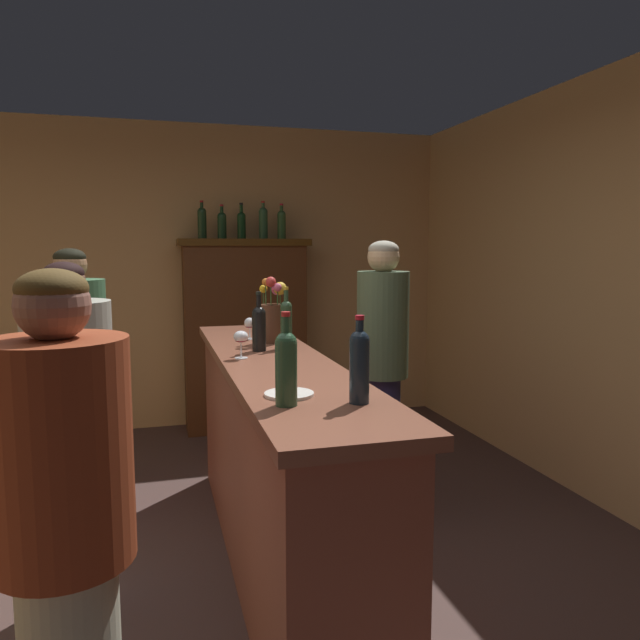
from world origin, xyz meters
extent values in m
plane|color=#47332E|center=(0.00, 0.00, 0.00)|extent=(7.80, 7.80, 0.00)
cube|color=tan|center=(0.00, 3.06, 1.35)|extent=(5.34, 0.12, 2.70)
cube|color=brown|center=(0.53, 0.36, 0.51)|extent=(0.46, 2.56, 1.02)
cube|color=brown|center=(0.53, 0.36, 1.04)|extent=(0.52, 2.67, 0.05)
cube|color=#4B2712|center=(0.74, 2.77, 0.84)|extent=(1.05, 0.34, 1.69)
cube|color=#492C0B|center=(0.74, 2.77, 1.66)|extent=(1.13, 0.40, 0.06)
cylinder|color=#2B5032|center=(0.39, -0.51, 1.18)|extent=(0.08, 0.08, 0.22)
sphere|color=#2B5032|center=(0.39, -0.51, 1.29)|extent=(0.08, 0.08, 0.08)
cylinder|color=#2B5032|center=(0.39, -0.51, 1.33)|extent=(0.03, 0.03, 0.09)
cylinder|color=red|center=(0.39, -0.51, 1.39)|extent=(0.03, 0.03, 0.02)
cylinder|color=#2C472B|center=(0.65, 0.67, 1.18)|extent=(0.06, 0.06, 0.23)
sphere|color=#2C472B|center=(0.65, 0.67, 1.30)|extent=(0.06, 0.06, 0.06)
cylinder|color=#2C472B|center=(0.65, 0.67, 1.34)|extent=(0.02, 0.02, 0.09)
cylinder|color=gold|center=(0.65, 0.67, 1.39)|extent=(0.03, 0.03, 0.02)
cylinder|color=#1A2631|center=(0.64, -0.55, 1.18)|extent=(0.07, 0.07, 0.22)
sphere|color=#1A2631|center=(0.64, -0.55, 1.29)|extent=(0.07, 0.07, 0.07)
cylinder|color=#1A2631|center=(0.64, -0.55, 1.33)|extent=(0.03, 0.03, 0.07)
cylinder|color=#B01826|center=(0.64, -0.55, 1.37)|extent=(0.03, 0.03, 0.02)
cylinder|color=black|center=(0.49, 0.62, 1.17)|extent=(0.07, 0.07, 0.20)
sphere|color=black|center=(0.49, 0.62, 1.27)|extent=(0.07, 0.07, 0.07)
cylinder|color=black|center=(0.49, 0.62, 1.32)|extent=(0.03, 0.03, 0.10)
cylinder|color=black|center=(0.49, 0.62, 1.38)|extent=(0.03, 0.03, 0.02)
cylinder|color=white|center=(0.37, 0.42, 1.07)|extent=(0.06, 0.06, 0.00)
cylinder|color=white|center=(0.37, 0.42, 1.11)|extent=(0.01, 0.01, 0.08)
ellipsoid|color=white|center=(0.37, 0.42, 1.18)|extent=(0.07, 0.07, 0.06)
ellipsoid|color=maroon|center=(0.37, 0.42, 1.16)|extent=(0.06, 0.06, 0.02)
cylinder|color=white|center=(0.51, 1.04, 1.07)|extent=(0.07, 0.07, 0.00)
cylinder|color=white|center=(0.51, 1.04, 1.10)|extent=(0.01, 0.01, 0.06)
ellipsoid|color=white|center=(0.51, 1.04, 1.17)|extent=(0.07, 0.07, 0.06)
ellipsoid|color=maroon|center=(0.51, 1.04, 1.15)|extent=(0.05, 0.05, 0.03)
cylinder|color=white|center=(0.71, 1.47, 1.07)|extent=(0.07, 0.07, 0.00)
cylinder|color=white|center=(0.71, 1.47, 1.11)|extent=(0.01, 0.01, 0.07)
ellipsoid|color=white|center=(0.71, 1.47, 1.17)|extent=(0.06, 0.06, 0.06)
ellipsoid|color=maroon|center=(0.71, 1.47, 1.15)|extent=(0.05, 0.05, 0.03)
cylinder|color=white|center=(0.69, 1.08, 1.07)|extent=(0.06, 0.06, 0.00)
cylinder|color=white|center=(0.69, 1.08, 1.11)|extent=(0.01, 0.01, 0.07)
ellipsoid|color=white|center=(0.69, 1.08, 1.17)|extent=(0.08, 0.08, 0.07)
cylinder|color=#522F1F|center=(0.62, 0.89, 1.18)|extent=(0.14, 0.14, 0.22)
cylinder|color=#38602D|center=(0.66, 0.88, 1.29)|extent=(0.01, 0.01, 0.18)
sphere|color=gold|center=(0.66, 0.88, 1.38)|extent=(0.07, 0.07, 0.07)
cylinder|color=#38602D|center=(0.66, 0.93, 1.29)|extent=(0.01, 0.01, 0.17)
sphere|color=#D24B8A|center=(0.66, 0.93, 1.37)|extent=(0.07, 0.07, 0.07)
cylinder|color=#38602D|center=(0.57, 0.93, 1.29)|extent=(0.01, 0.01, 0.18)
sphere|color=yellow|center=(0.57, 0.93, 1.38)|extent=(0.05, 0.05, 0.05)
cylinder|color=#38602D|center=(0.58, 0.88, 1.31)|extent=(0.01, 0.01, 0.22)
sphere|color=orange|center=(0.58, 0.88, 1.42)|extent=(0.04, 0.04, 0.04)
cylinder|color=#38602D|center=(0.61, 0.87, 1.31)|extent=(0.01, 0.01, 0.22)
sphere|color=red|center=(0.61, 0.87, 1.42)|extent=(0.06, 0.06, 0.06)
cylinder|color=#38602D|center=(0.64, 0.85, 1.29)|extent=(0.01, 0.01, 0.19)
sphere|color=#D0567A|center=(0.64, 0.85, 1.39)|extent=(0.05, 0.05, 0.05)
cylinder|color=white|center=(0.43, -0.38, 1.07)|extent=(0.18, 0.18, 0.01)
cylinder|color=#1A331B|center=(0.39, 2.77, 1.80)|extent=(0.08, 0.08, 0.23)
sphere|color=#1A331B|center=(0.39, 2.77, 1.92)|extent=(0.08, 0.08, 0.08)
cylinder|color=#1A331B|center=(0.39, 2.77, 1.96)|extent=(0.03, 0.03, 0.08)
cylinder|color=#B0161A|center=(0.39, 2.77, 2.00)|extent=(0.03, 0.03, 0.02)
cylinder|color=#18371D|center=(0.55, 2.77, 1.78)|extent=(0.08, 0.08, 0.19)
sphere|color=#18371D|center=(0.55, 2.77, 1.88)|extent=(0.08, 0.08, 0.08)
cylinder|color=#18371D|center=(0.55, 2.77, 1.92)|extent=(0.03, 0.03, 0.09)
cylinder|color=#B41A25|center=(0.55, 2.77, 1.97)|extent=(0.03, 0.03, 0.02)
cylinder|color=#143518|center=(0.72, 2.77, 1.79)|extent=(0.07, 0.07, 0.19)
sphere|color=#143518|center=(0.72, 2.77, 1.88)|extent=(0.07, 0.07, 0.07)
cylinder|color=#143518|center=(0.72, 2.77, 1.93)|extent=(0.03, 0.03, 0.10)
cylinder|color=black|center=(0.72, 2.77, 1.99)|extent=(0.03, 0.03, 0.02)
cylinder|color=#2B4E2E|center=(0.91, 2.77, 1.81)|extent=(0.08, 0.08, 0.24)
sphere|color=#2B4E2E|center=(0.91, 2.77, 1.92)|extent=(0.08, 0.08, 0.08)
cylinder|color=#2B4E2E|center=(0.91, 2.77, 1.96)|extent=(0.03, 0.03, 0.08)
cylinder|color=red|center=(0.91, 2.77, 2.01)|extent=(0.03, 0.03, 0.02)
cylinder|color=#2D4F27|center=(1.08, 2.77, 1.80)|extent=(0.07, 0.07, 0.21)
sphere|color=#2D4F27|center=(1.08, 2.77, 1.90)|extent=(0.07, 0.07, 0.07)
cylinder|color=#2D4F27|center=(1.08, 2.77, 1.94)|extent=(0.03, 0.03, 0.08)
cylinder|color=#B1152A|center=(1.08, 2.77, 1.99)|extent=(0.03, 0.03, 0.02)
cylinder|color=#ACA899|center=(-0.41, 0.25, 0.40)|extent=(0.27, 0.27, 0.80)
cylinder|color=gray|center=(-0.41, 0.25, 1.09)|extent=(0.37, 0.37, 0.58)
sphere|color=brown|center=(-0.41, 0.25, 1.47)|extent=(0.18, 0.18, 0.18)
ellipsoid|color=black|center=(-0.41, 0.25, 1.51)|extent=(0.17, 0.17, 0.10)
cylinder|color=maroon|center=(-0.50, 1.22, 0.41)|extent=(0.27, 0.27, 0.83)
cylinder|color=#3E6D47|center=(-0.50, 1.22, 1.13)|extent=(0.38, 0.38, 0.61)
sphere|color=#996B48|center=(-0.50, 1.22, 1.52)|extent=(0.19, 0.19, 0.19)
ellipsoid|color=black|center=(-0.50, 1.22, 1.56)|extent=(0.18, 0.18, 0.10)
cylinder|color=maroon|center=(-0.29, -0.90, 1.10)|extent=(0.36, 0.36, 0.58)
sphere|color=#8C5C4D|center=(-0.29, -0.90, 1.47)|extent=(0.18, 0.18, 0.18)
ellipsoid|color=#513B1A|center=(-0.29, -0.90, 1.51)|extent=(0.17, 0.17, 0.10)
cylinder|color=#27254E|center=(1.27, 0.81, 0.42)|extent=(0.22, 0.22, 0.84)
cylinder|color=#4C6244|center=(1.27, 0.81, 1.16)|extent=(0.31, 0.31, 0.63)
sphere|color=#D8B283|center=(1.27, 0.81, 1.56)|extent=(0.19, 0.19, 0.19)
ellipsoid|color=#BBB49D|center=(1.27, 0.81, 1.60)|extent=(0.18, 0.18, 0.10)
camera|label=1|loc=(-0.05, -2.51, 1.61)|focal=33.86mm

